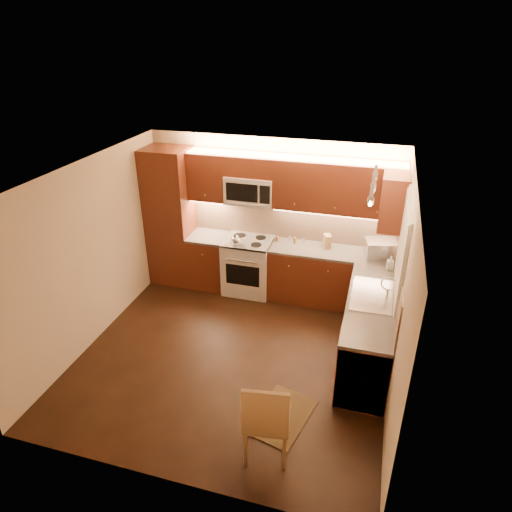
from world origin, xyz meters
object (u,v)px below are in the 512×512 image
(microwave, at_px, (250,190))
(toaster_oven, at_px, (381,249))
(sink, at_px, (373,290))
(soap_bottle, at_px, (390,263))
(kettle, at_px, (236,239))
(stove, at_px, (249,265))
(dining_chair, at_px, (267,416))
(knife_block, at_px, (327,241))

(microwave, relative_size, toaster_oven, 1.71)
(sink, bearing_deg, soap_bottle, 76.05)
(toaster_oven, bearing_deg, kettle, 172.49)
(kettle, bearing_deg, sink, -1.72)
(stove, height_order, kettle, kettle)
(sink, bearing_deg, microwave, 147.79)
(stove, xyz_separation_m, toaster_oven, (2.05, 0.02, 0.57))
(kettle, xyz_separation_m, dining_chair, (1.26, -2.88, -0.51))
(microwave, bearing_deg, soap_bottle, -12.08)
(stove, relative_size, toaster_oven, 2.07)
(dining_chair, bearing_deg, toaster_oven, 64.65)
(microwave, distance_m, soap_bottle, 2.36)
(microwave, bearing_deg, dining_chair, -70.72)
(knife_block, bearing_deg, toaster_oven, -30.67)
(stove, xyz_separation_m, sink, (2.00, -1.12, 0.52))
(stove, relative_size, sink, 1.07)
(sink, xyz_separation_m, kettle, (-2.13, 0.91, 0.04))
(soap_bottle, bearing_deg, sink, -113.52)
(microwave, distance_m, sink, 2.48)
(soap_bottle, height_order, dining_chair, soap_bottle)
(sink, bearing_deg, kettle, 156.82)
(microwave, relative_size, soap_bottle, 3.81)
(kettle, bearing_deg, toaster_oven, 27.38)
(sink, distance_m, dining_chair, 2.20)
(knife_block, relative_size, soap_bottle, 1.05)
(stove, relative_size, kettle, 4.67)
(stove, xyz_separation_m, kettle, (-0.13, -0.21, 0.56))
(toaster_oven, xyz_separation_m, dining_chair, (-0.92, -3.10, -0.52))
(toaster_oven, bearing_deg, stove, 166.99)
(toaster_oven, bearing_deg, soap_bottle, -80.11)
(stove, relative_size, soap_bottle, 4.61)
(microwave, height_order, soap_bottle, microwave)
(toaster_oven, distance_m, soap_bottle, 0.38)
(toaster_oven, bearing_deg, sink, -105.71)
(kettle, distance_m, toaster_oven, 2.19)
(stove, relative_size, dining_chair, 0.90)
(soap_bottle, bearing_deg, toaster_oven, 103.75)
(microwave, distance_m, kettle, 0.79)
(microwave, height_order, knife_block, microwave)
(microwave, distance_m, dining_chair, 3.62)
(toaster_oven, height_order, knife_block, toaster_oven)
(toaster_oven, xyz_separation_m, knife_block, (-0.81, 0.11, -0.03))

